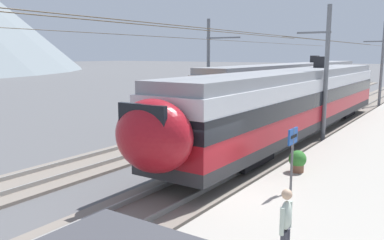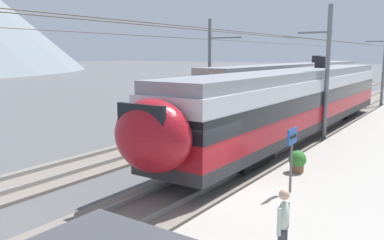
{
  "view_description": "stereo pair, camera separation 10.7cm",
  "coord_description": "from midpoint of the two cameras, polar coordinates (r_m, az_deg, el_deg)",
  "views": [
    {
      "loc": [
        -10.73,
        -6.31,
        4.7
      ],
      "look_at": [
        2.49,
        2.65,
        2.04
      ],
      "focal_mm": 37.15,
      "sensor_mm": 36.0,
      "label": 1
    },
    {
      "loc": [
        -10.67,
        -6.4,
        4.7
      ],
      "look_at": [
        2.49,
        2.65,
        2.04
      ],
      "focal_mm": 37.15,
      "sensor_mm": 36.0,
      "label": 2
    }
  ],
  "objects": [
    {
      "name": "ground_plane",
      "position": [
        13.31,
        3.64,
        -11.27
      ],
      "size": [
        400.0,
        400.0,
        0.0
      ],
      "primitive_type": "plane",
      "color": "#565659"
    },
    {
      "name": "track_far",
      "position": [
        17.36,
        -15.21,
        -6.38
      ],
      "size": [
        120.0,
        3.0,
        0.28
      ],
      "color": "slate",
      "rests_on": "ground"
    },
    {
      "name": "platform_sign",
      "position": [
        12.89,
        14.38,
        -3.6
      ],
      "size": [
        0.7,
        0.08,
        2.08
      ],
      "color": "#59595B",
      "rests_on": "platform_slab"
    },
    {
      "name": "train_near_platform",
      "position": [
        22.79,
        15.0,
        2.88
      ],
      "size": [
        26.31,
        2.91,
        4.27
      ],
      "color": "#2D2D30",
      "rests_on": "track_near"
    },
    {
      "name": "passenger_walking",
      "position": [
        8.58,
        13.31,
        -14.37
      ],
      "size": [
        0.53,
        0.22,
        1.69
      ],
      "color": "#383842",
      "rests_on": "platform_slab"
    },
    {
      "name": "catenary_mast_mid",
      "position": [
        22.35,
        18.71,
        6.66
      ],
      "size": [
        39.87,
        1.82,
        7.25
      ],
      "color": "slate",
      "rests_on": "ground"
    },
    {
      "name": "train_far_track",
      "position": [
        38.38,
        14.95,
        5.44
      ],
      "size": [
        33.9,
        2.85,
        4.27
      ],
      "color": "#2D2D30",
      "rests_on": "track_far"
    },
    {
      "name": "platform_slab",
      "position": [
        11.78,
        23.16,
        -14.01
      ],
      "size": [
        120.0,
        7.47,
        0.33
      ],
      "primitive_type": "cube",
      "color": "#A39E93",
      "rests_on": "ground"
    },
    {
      "name": "catenary_mast_east",
      "position": [
        39.37,
        25.8,
        7.41
      ],
      "size": [
        39.87,
        1.82,
        7.55
      ],
      "color": "slate",
      "rests_on": "ground"
    },
    {
      "name": "catenary_mast_far_side",
      "position": [
        28.7,
        2.96,
        7.65
      ],
      "size": [
        39.87,
        2.66,
        7.17
      ],
      "color": "slate",
      "rests_on": "ground"
    },
    {
      "name": "potted_plant_platform_edge",
      "position": [
        15.42,
        15.08,
        -5.62
      ],
      "size": [
        0.66,
        0.66,
        0.83
      ],
      "color": "brown",
      "rests_on": "platform_slab"
    },
    {
      "name": "track_near",
      "position": [
        13.89,
        -0.63,
        -10.05
      ],
      "size": [
        120.0,
        3.0,
        0.28
      ],
      "color": "slate",
      "rests_on": "ground"
    }
  ]
}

